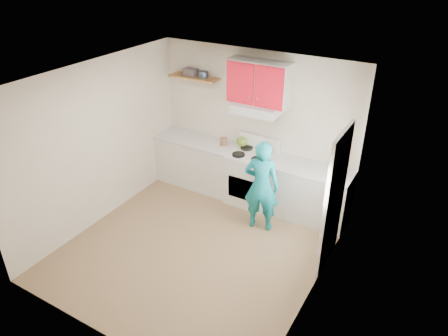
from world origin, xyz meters
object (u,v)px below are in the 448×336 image
Objects in this scene: tin at (203,74)px; crock at (223,142)px; kettle at (242,141)px; person at (262,186)px; stove at (251,178)px.

tin is 1.21m from crock.
kettle is 0.13× the size of person.
tin is 1.33m from kettle.
tin is at bearing -38.71° from person.
stove is 5.34× the size of tin.
tin reaches higher than crock.
kettle reaches higher than stove.
crock is (0.47, -0.12, -1.11)m from tin.
kettle is 1.16m from person.
tin is (-1.07, 0.19, 1.63)m from stove.
tin is at bearing 165.74° from crock.
kettle is (-0.30, 0.20, 0.55)m from stove.
tin is 0.84× the size of kettle.
stove is at bearing -6.70° from crock.
stove is 0.66m from kettle.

